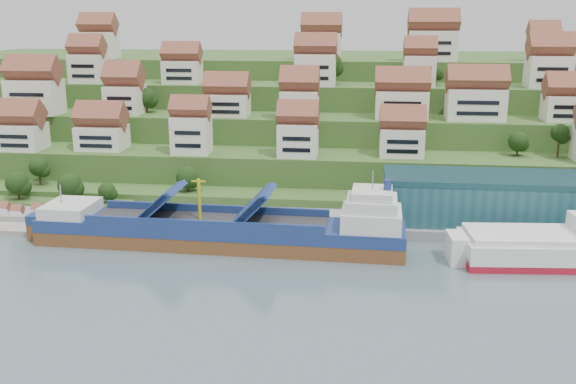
# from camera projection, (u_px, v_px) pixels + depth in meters

# --- Properties ---
(ground) EXTENTS (300.00, 300.00, 0.00)m
(ground) POSITION_uv_depth(u_px,v_px,m) (272.00, 250.00, 125.77)
(ground) COLOR slate
(ground) RESTS_ON ground
(quay) EXTENTS (180.00, 14.00, 2.20)m
(quay) POSITION_uv_depth(u_px,v_px,m) (374.00, 224.00, 137.62)
(quay) COLOR gray
(quay) RESTS_ON ground
(pebble_beach) EXTENTS (45.00, 20.00, 1.00)m
(pebble_beach) POSITION_uv_depth(u_px,v_px,m) (23.00, 218.00, 143.60)
(pebble_beach) COLOR gray
(pebble_beach) RESTS_ON ground
(hillside) EXTENTS (260.00, 128.00, 31.00)m
(hillside) POSITION_uv_depth(u_px,v_px,m) (313.00, 117.00, 222.18)
(hillside) COLOR #2D4C1E
(hillside) RESTS_ON ground
(hillside_village) EXTENTS (160.44, 63.89, 29.11)m
(hillside_village) POSITION_uv_depth(u_px,v_px,m) (305.00, 91.00, 177.21)
(hillside_village) COLOR silver
(hillside_village) RESTS_ON ground
(hillside_trees) EXTENTS (141.84, 62.46, 30.94)m
(hillside_trees) POSITION_uv_depth(u_px,v_px,m) (250.00, 116.00, 169.17)
(hillside_trees) COLOR #1C3812
(hillside_trees) RESTS_ON ground
(warehouse) EXTENTS (60.00, 15.00, 10.00)m
(warehouse) POSITION_uv_depth(u_px,v_px,m) (528.00, 199.00, 134.36)
(warehouse) COLOR #22535C
(warehouse) RESTS_ON quay
(flagpole) EXTENTS (1.28, 0.16, 8.00)m
(flagpole) POSITION_uv_depth(u_px,v_px,m) (366.00, 205.00, 131.51)
(flagpole) COLOR gray
(flagpole) RESTS_ON quay
(beach_huts) EXTENTS (14.40, 3.70, 2.20)m
(beach_huts) POSITION_uv_depth(u_px,v_px,m) (11.00, 213.00, 142.21)
(beach_huts) COLOR white
(beach_huts) RESTS_ON pebble_beach
(cargo_ship) EXTENTS (73.41, 13.55, 16.15)m
(cargo_ship) POSITION_uv_depth(u_px,v_px,m) (229.00, 231.00, 126.97)
(cargo_ship) COLOR brown
(cargo_ship) RESTS_ON ground
(second_ship) EXTENTS (33.70, 14.77, 9.52)m
(second_ship) POSITION_uv_depth(u_px,v_px,m) (556.00, 248.00, 118.47)
(second_ship) COLOR maroon
(second_ship) RESTS_ON ground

